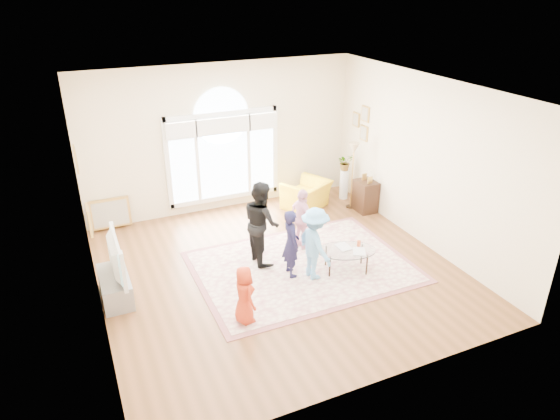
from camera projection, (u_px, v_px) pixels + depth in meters
name	position (u px, v px, depth m)	size (l,w,h in m)	color
ground	(278.00, 270.00, 8.90)	(6.00, 6.00, 0.00)	brown
room_shell	(225.00, 142.00, 10.58)	(6.00, 6.00, 6.00)	beige
area_rug	(303.00, 267.00, 8.99)	(3.60, 2.60, 0.02)	beige
rug_border	(303.00, 267.00, 8.99)	(3.80, 2.80, 0.01)	#945455
tv_console	(115.00, 287.00, 8.05)	(0.45, 1.00, 0.42)	gray
television	(111.00, 257.00, 7.82)	(0.18, 1.18, 0.68)	black
coffee_table	(347.00, 251.00, 8.72)	(1.18, 0.95, 0.54)	silver
armchair	(306.00, 195.00, 11.20)	(0.96, 0.84, 0.62)	yellow
side_cabinet	(365.00, 196.00, 11.03)	(0.40, 0.50, 0.70)	black
floor_lamp	(354.00, 153.00, 10.81)	(0.32, 0.32, 1.51)	black
plant_pedestal	(344.00, 184.00, 11.66)	(0.20, 0.20, 0.70)	white
potted_plant	(345.00, 162.00, 11.43)	(0.35, 0.30, 0.39)	#33722D
leaning_picture	(113.00, 228.00, 10.38)	(0.80, 0.05, 0.62)	tan
child_red	(244.00, 295.00, 7.37)	(0.46, 0.30, 0.93)	red
child_navy	(291.00, 243.00, 8.50)	(0.45, 0.29, 1.22)	#181738
child_black	(261.00, 222.00, 8.87)	(0.75, 0.58, 1.53)	black
child_pink	(302.00, 219.00, 9.37)	(0.70, 0.29, 1.20)	#F9ABC2
child_blue	(315.00, 244.00, 8.41)	(0.84, 0.48, 1.29)	#61A5DD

